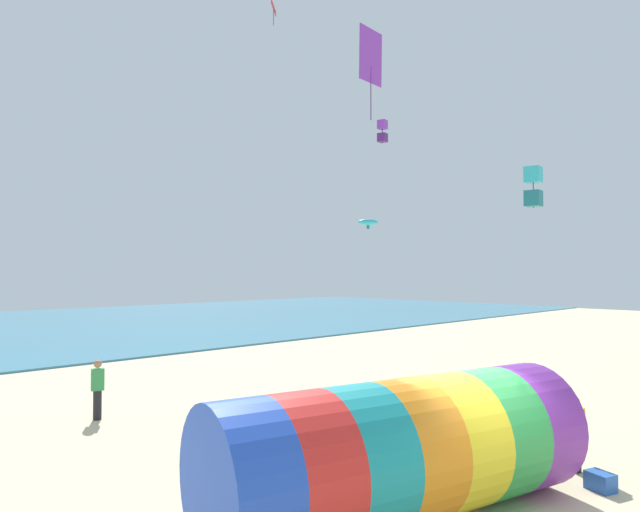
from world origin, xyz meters
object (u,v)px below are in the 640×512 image
at_px(kite_cyan_box, 533,187).
at_px(bystander_near_water, 98,389).
at_px(cooler_box, 600,481).
at_px(giant_inflatable_tube, 401,450).
at_px(kite_purple_diamond, 371,57).
at_px(kite_red_diamond, 273,8).
at_px(kite_purple_box, 382,131).
at_px(kite_cyan_parafoil, 368,222).
at_px(kite_handler, 575,434).

height_order(kite_cyan_box, bystander_near_water, kite_cyan_box).
distance_m(kite_cyan_box, cooler_box, 10.76).
bearing_deg(giant_inflatable_tube, kite_cyan_box, 13.00).
xyz_separation_m(kite_purple_diamond, cooler_box, (-1.66, -7.32, -10.96)).
bearing_deg(kite_red_diamond, kite_purple_diamond, -115.55).
relative_size(kite_purple_box, kite_cyan_parafoil, 1.09).
distance_m(kite_purple_diamond, kite_purple_box, 4.61).
bearing_deg(kite_cyan_box, kite_cyan_parafoil, 98.33).
height_order(kite_purple_box, cooler_box, kite_purple_box).
bearing_deg(kite_cyan_parafoil, kite_purple_diamond, -138.61).
xyz_separation_m(giant_inflatable_tube, kite_handler, (4.65, -1.18, -0.40)).
distance_m(kite_cyan_box, kite_purple_box, 6.16).
bearing_deg(kite_handler, kite_red_diamond, 70.59).
distance_m(giant_inflatable_tube, kite_red_diamond, 25.94).
bearing_deg(cooler_box, kite_red_diamond, 69.29).
relative_size(giant_inflatable_tube, kite_red_diamond, 5.70).
height_order(kite_red_diamond, kite_purple_box, kite_red_diamond).
distance_m(giant_inflatable_tube, kite_purple_box, 14.87).
distance_m(kite_purple_box, bystander_near_water, 13.75).
relative_size(kite_purple_diamond, bystander_near_water, 1.66).
xyz_separation_m(kite_handler, kite_cyan_parafoil, (5.09, 10.22, 5.56)).
xyz_separation_m(giant_inflatable_tube, kite_purple_diamond, (5.57, 5.36, 9.91)).
relative_size(kite_cyan_parafoil, bystander_near_water, 0.48).
bearing_deg(bystander_near_water, kite_purple_box, -14.30).
bearing_deg(kite_cyan_parafoil, kite_cyan_box, -81.67).
bearing_deg(kite_handler, giant_inflatable_tube, 165.70).
bearing_deg(bystander_near_water, kite_cyan_parafoil, -7.45).
xyz_separation_m(kite_red_diamond, kite_cyan_parafoil, (-1.11, -7.38, -11.73)).
distance_m(kite_red_diamond, bystander_near_water, 21.69).
bearing_deg(kite_red_diamond, kite_handler, -109.41).
distance_m(kite_handler, kite_cyan_box, 9.56).
bearing_deg(kite_purple_box, kite_purple_diamond, -145.74).
height_order(kite_handler, bystander_near_water, bystander_near_water).
bearing_deg(giant_inflatable_tube, kite_purple_box, 40.41).
distance_m(kite_purple_diamond, kite_cyan_parafoil, 7.32).
bearing_deg(kite_purple_diamond, giant_inflatable_tube, -136.07).
bearing_deg(cooler_box, kite_cyan_box, 33.08).
height_order(giant_inflatable_tube, kite_cyan_box, kite_cyan_box).
xyz_separation_m(kite_purple_diamond, kite_cyan_box, (5.14, -2.89, -3.88)).
xyz_separation_m(giant_inflatable_tube, bystander_near_water, (-0.89, 10.43, -0.33)).
bearing_deg(cooler_box, bystander_near_water, 111.18).
bearing_deg(cooler_box, kite_cyan_parafoil, 62.05).
distance_m(kite_handler, kite_purple_diamond, 12.25).
distance_m(kite_purple_box, cooler_box, 14.76).
distance_m(giant_inflatable_tube, kite_cyan_box, 12.53).
bearing_deg(kite_handler, kite_cyan_parafoil, 63.53).
bearing_deg(kite_purple_diamond, kite_handler, -97.98).
distance_m(giant_inflatable_tube, kite_cyan_parafoil, 14.25).
height_order(kite_handler, kite_cyan_box, kite_cyan_box).
xyz_separation_m(kite_cyan_parafoil, cooler_box, (-5.83, -11.00, -6.20)).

